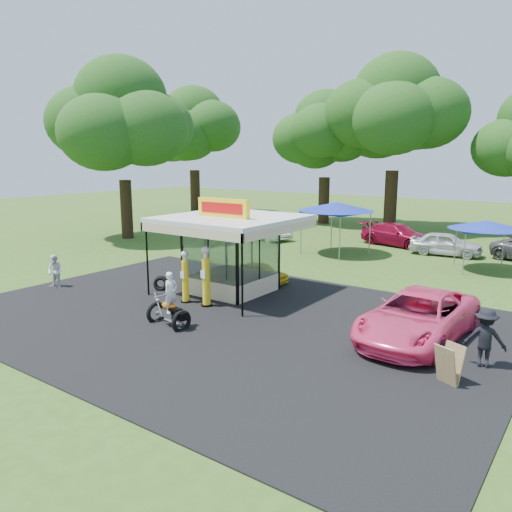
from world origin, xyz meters
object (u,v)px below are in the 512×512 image
Objects in this scene: gas_station_kiosk at (231,253)px; pink_sedan at (418,317)px; bg_car_c at (446,244)px; gas_pump_left at (185,278)px; a_frame_sign at (449,365)px; tent_west at (336,207)px; kiosk_car at (260,272)px; tent_east at (487,225)px; bg_car_a at (265,229)px; motorcycle at (170,305)px; gas_pump_right at (206,278)px; bg_car_b at (397,235)px; spectator_east_a at (485,338)px; spectator_west at (55,271)px.

gas_station_kiosk reaches higher than pink_sedan.
bg_car_c is at bearing 69.47° from gas_station_kiosk.
gas_pump_left is 17.55m from bg_car_c.
tent_west reaches higher than a_frame_sign.
tent_east is at bearing -42.45° from kiosk_car.
kiosk_car is 12.79m from bg_car_a.
tent_west is (6.79, -2.15, 2.14)m from bg_car_a.
pink_sedan is 1.51× the size of tent_east.
motorcycle is 15.72m from tent_west.
gas_pump_right is 18.04m from bg_car_b.
spectator_east_a is at bearing 1.11° from gas_pump_right.
bg_car_b is 1.22× the size of bg_car_c.
gas_pump_right is at bearing -172.88° from kiosk_car.
gas_station_kiosk reaches higher than gas_pump_left.
gas_station_kiosk is at bearing 153.38° from bg_car_c.
tent_east reaches higher than gas_pump_left.
gas_pump_left is 16.01m from tent_east.
pink_sedan is at bearing -52.63° from tent_west.
tent_east is at bearing 29.83° from spectator_west.
spectator_west is 0.88× the size of spectator_east_a.
bg_car_c is (-5.03, 17.97, 0.16)m from a_frame_sign.
spectator_west is at bearing -165.22° from gas_pump_left.
bg_car_a is 9.32m from bg_car_b.
motorcycle is 0.36× the size of pink_sedan.
a_frame_sign is 0.29× the size of tent_east.
tent_east is (8.09, 8.84, 1.93)m from kiosk_car.
gas_station_kiosk is 3.09× the size of spectator_east_a.
gas_pump_left is 4.67m from kiosk_car.
pink_sedan is 18.13m from bg_car_b.
motorcycle reaches higher than spectator_west.
gas_pump_left is 1.06× the size of motorcycle.
bg_car_a is at bearing 121.27° from bg_car_b.
motorcycle is at bearing -138.19° from bg_car_a.
gas_station_kiosk is 11.08m from a_frame_sign.
gas_pump_left is at bearing 154.68° from bg_car_c.
spectator_west is 0.40× the size of tent_east.
kiosk_car is at bearing -129.31° from bg_car_a.
bg_car_a is (-17.48, 16.63, 0.20)m from a_frame_sign.
tent_east is at bearing -112.90° from bg_car_b.
pink_sedan reaches higher than bg_car_c.
bg_car_a is at bearing 119.17° from gas_station_kiosk.
tent_east is (7.53, 13.35, 1.23)m from gas_pump_right.
kiosk_car is 0.62× the size of bg_car_a.
gas_pump_left is at bearing -139.63° from bg_car_a.
bg_car_a is at bearing 160.43° from a_frame_sign.
gas_station_kiosk is at bearing 78.81° from gas_pump_left.
bg_car_a reaches higher than bg_car_c.
bg_car_a is 15.43m from tent_east.
pink_sedan is 15.88m from spectator_west.
motorcycle is 8.37m from pink_sedan.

